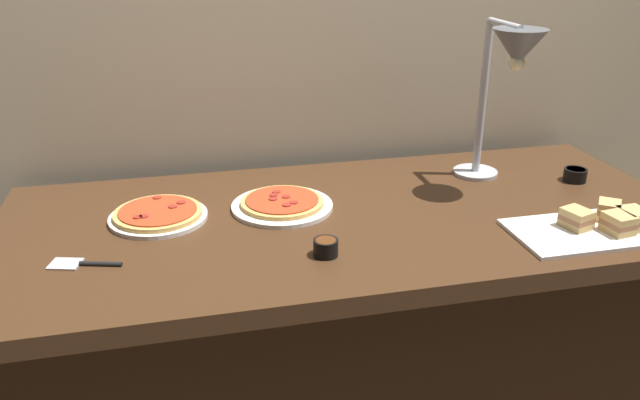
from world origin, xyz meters
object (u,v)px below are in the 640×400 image
at_px(heat_lamp, 510,64).
at_px(serving_spatula, 82,264).
at_px(sauce_cup_far, 326,247).
at_px(sandwich_platter, 598,225).
at_px(sauce_cup_near, 575,174).
at_px(pizza_plate_center, 158,215).
at_px(pizza_plate_front, 282,204).

height_order(heat_lamp, serving_spatula, heat_lamp).
bearing_deg(heat_lamp, sauce_cup_far, -154.13).
distance_m(sandwich_platter, sauce_cup_near, 0.37).
height_order(pizza_plate_center, sauce_cup_far, sauce_cup_far).
bearing_deg(heat_lamp, serving_spatula, -169.87).
height_order(pizza_plate_center, sandwich_platter, sandwich_platter).
relative_size(heat_lamp, serving_spatula, 2.83).
relative_size(sauce_cup_near, sauce_cup_far, 1.17).
distance_m(heat_lamp, pizza_plate_front, 0.75).
relative_size(pizza_plate_center, serving_spatula, 1.53).
xyz_separation_m(heat_lamp, pizza_plate_center, (-0.99, 0.02, -0.36)).
xyz_separation_m(sauce_cup_near, sauce_cup_far, (-0.87, -0.30, 0.00)).
bearing_deg(sauce_cup_far, pizza_plate_center, 142.07).
xyz_separation_m(sandwich_platter, serving_spatula, (-1.28, 0.12, -0.02)).
xyz_separation_m(pizza_plate_front, sandwich_platter, (0.77, -0.34, 0.01)).
bearing_deg(sauce_cup_near, pizza_plate_center, 179.94).
xyz_separation_m(sauce_cup_near, serving_spatula, (-1.44, -0.22, -0.02)).
relative_size(pizza_plate_front, pizza_plate_center, 1.08).
distance_m(heat_lamp, sauce_cup_near, 0.45).
height_order(pizza_plate_front, sandwich_platter, sandwich_platter).
bearing_deg(sandwich_platter, pizza_plate_center, 162.99).
relative_size(pizza_plate_front, serving_spatula, 1.65).
bearing_deg(sauce_cup_near, serving_spatula, -171.24).
xyz_separation_m(sauce_cup_far, serving_spatula, (-0.57, 0.08, -0.02)).
bearing_deg(serving_spatula, pizza_plate_front, 23.25).
height_order(heat_lamp, pizza_plate_front, heat_lamp).
xyz_separation_m(heat_lamp, sauce_cup_near, (0.27, 0.01, -0.36)).
xyz_separation_m(sandwich_platter, sauce_cup_far, (-0.72, 0.03, 0.00)).
bearing_deg(pizza_plate_front, sauce_cup_near, 0.09).
distance_m(sauce_cup_near, sauce_cup_far, 0.92).
relative_size(pizza_plate_center, sandwich_platter, 0.68).
height_order(pizza_plate_front, sauce_cup_near, sauce_cup_near).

